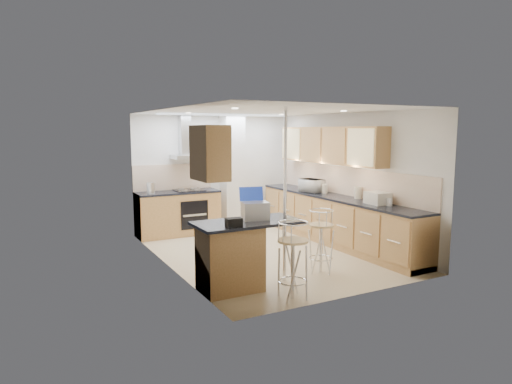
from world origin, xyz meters
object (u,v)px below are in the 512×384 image
microwave (312,186)px  bar_stool_end (321,241)px  bar_stool_near (293,260)px  laptop (255,211)px  bread_bin (378,198)px

microwave → bar_stool_end: bearing=137.6°
bar_stool_near → laptop: bearing=88.3°
laptop → bar_stool_end: (1.16, 0.03, -0.57)m
laptop → bar_stool_end: bearing=14.8°
bar_stool_end → bread_bin: bread_bin is taller
bar_stool_end → bread_bin: 1.50m
microwave → bread_bin: (0.12, -1.77, -0.03)m
microwave → bar_stool_end: microwave is taller
microwave → bar_stool_end: size_ratio=0.49×
bar_stool_near → bread_bin: (2.35, 1.01, 0.51)m
bar_stool_near → microwave: bearing=35.5°
laptop → bar_stool_end: laptop is taller
microwave → bar_stool_end: 2.47m
bar_stool_end → bread_bin: bearing=-67.0°
microwave → bar_stool_end: (-1.25, -2.05, -0.56)m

